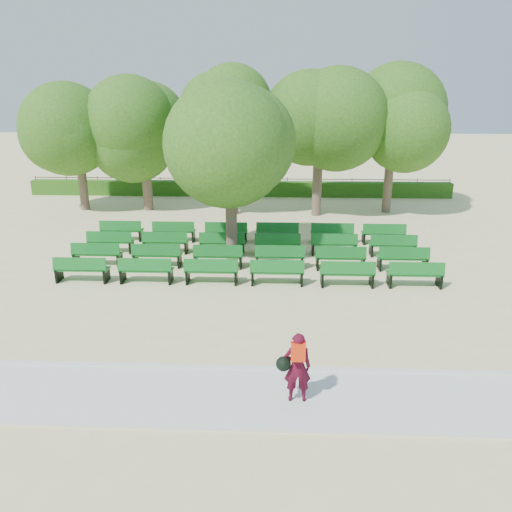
% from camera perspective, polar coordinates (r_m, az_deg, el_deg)
% --- Properties ---
extents(ground, '(120.00, 120.00, 0.00)m').
position_cam_1_polar(ground, '(17.91, -5.24, -2.25)').
color(ground, beige).
extents(paving, '(30.00, 2.20, 0.06)m').
position_cam_1_polar(paving, '(11.39, -10.18, -15.44)').
color(paving, silver).
rests_on(paving, ground).
extents(curb, '(30.00, 0.12, 0.10)m').
position_cam_1_polar(curb, '(12.33, -9.04, -12.40)').
color(curb, silver).
rests_on(curb, ground).
extents(hedge, '(26.00, 0.70, 0.90)m').
position_cam_1_polar(hedge, '(31.24, -1.96, 7.70)').
color(hedge, '#2C5D18').
rests_on(hedge, ground).
extents(fence, '(26.00, 0.10, 1.02)m').
position_cam_1_polar(fence, '(31.72, -1.90, 7.04)').
color(fence, black).
rests_on(fence, ground).
extents(tree_line, '(21.80, 6.80, 7.04)m').
position_cam_1_polar(tree_line, '(27.43, -2.57, 5.20)').
color(tree_line, '#33631A').
rests_on(tree_line, ground).
extents(bench_array, '(1.83, 0.58, 1.15)m').
position_cam_1_polar(bench_array, '(19.39, -0.81, -0.22)').
color(bench_array, '#11651F').
rests_on(bench_array, ground).
extents(tree_among, '(4.52, 4.52, 6.35)m').
position_cam_1_polar(tree_among, '(18.67, -2.97, 12.26)').
color(tree_among, brown).
rests_on(tree_among, ground).
extents(person, '(0.74, 0.45, 1.57)m').
position_cam_1_polar(person, '(10.64, 4.63, -12.46)').
color(person, '#43091A').
rests_on(person, ground).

